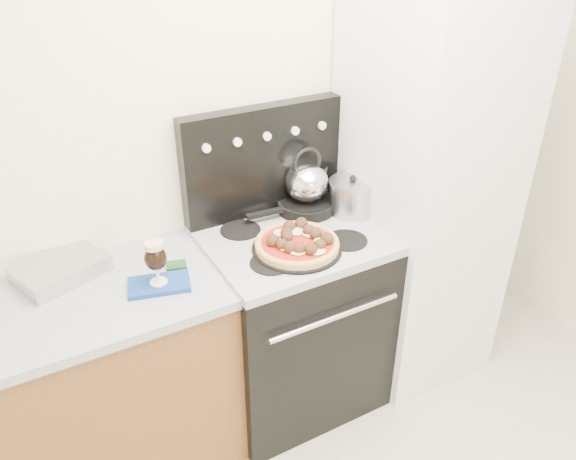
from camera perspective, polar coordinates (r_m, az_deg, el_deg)
room_shell at (r=1.62m, az=13.54°, el=-5.16°), size 3.52×3.01×2.52m
base_cabinet at (r=2.53m, az=-23.18°, el=-16.20°), size 1.45×0.60×0.86m
countertop at (r=2.25m, az=-25.47°, el=-8.12°), size 1.48×0.63×0.04m
stove_body at (r=2.71m, az=0.44°, el=-9.32°), size 0.76×0.65×0.88m
cooktop at (r=2.45m, az=0.48°, el=-0.98°), size 0.76×0.65×0.04m
backguard at (r=2.54m, az=-2.57°, el=7.07°), size 0.76×0.08×0.50m
fridge at (r=2.78m, az=13.44°, el=3.34°), size 0.64×0.68×1.90m
foil_sheet at (r=2.37m, az=-22.13°, el=-3.68°), size 0.39×0.33×0.06m
oven_mitt at (r=2.21m, az=-12.95°, el=-5.42°), size 0.26×0.19×0.02m
beer_glass at (r=2.15m, az=-13.26°, el=-3.24°), size 0.11×0.11×0.18m
pizza_pan at (r=2.33m, az=0.92°, el=-1.89°), size 0.41×0.41×0.01m
pizza at (r=2.32m, az=0.93°, el=-1.24°), size 0.36×0.36×0.05m
skillet at (r=2.63m, az=1.86°, el=2.51°), size 0.29×0.29×0.05m
tea_kettle at (r=2.57m, az=1.91°, el=5.17°), size 0.22×0.22×0.22m
stock_pot at (r=2.61m, az=6.49°, el=3.31°), size 0.21×0.21×0.15m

